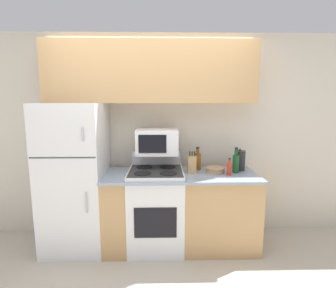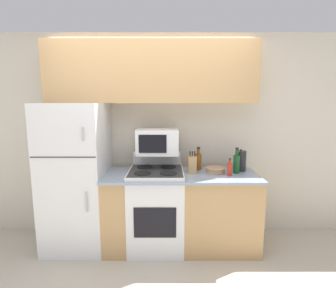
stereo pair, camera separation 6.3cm
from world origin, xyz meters
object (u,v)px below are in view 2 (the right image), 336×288
refrigerator (76,176)px  microwave (157,142)px  bottle_wine_green (236,163)px  kettle (240,161)px  knife_block (192,164)px  bottle_whiskey (198,161)px  bowl (215,170)px  bottle_hot_sauce (229,169)px  stove (156,207)px

refrigerator → microwave: size_ratio=3.48×
refrigerator → bottle_wine_green: refrigerator is taller
bottle_wine_green → kettle: bottle_wine_green is taller
microwave → kettle: (0.99, -0.00, -0.23)m
knife_block → kettle: bearing=10.0°
knife_block → bottle_whiskey: bottle_whiskey is taller
bowl → kettle: (0.32, 0.09, 0.09)m
knife_block → bowl: size_ratio=1.14×
bottle_hot_sauce → bottle_wine_green: (0.10, 0.11, 0.04)m
stove → microwave: size_ratio=2.25×
microwave → bowl: 0.76m
refrigerator → kettle: size_ratio=6.46×
bowl → bottle_whiskey: 0.25m
stove → microwave: 0.78m
stove → bottle_wine_green: size_ratio=3.66×
stove → bottle_hot_sauce: bearing=-5.6°
bottle_hot_sauce → bottle_whiskey: bottle_whiskey is taller
stove → bottle_wine_green: bearing=1.5°
refrigerator → microwave: 1.04m
knife_block → bottle_hot_sauce: knife_block is taller
stove → bowl: size_ratio=4.85×
bowl → knife_block: bearing=-177.6°
bottle_wine_green → kettle: size_ratio=1.14×
microwave → bottle_whiskey: (0.49, 0.04, -0.24)m
knife_block → kettle: (0.59, 0.10, 0.02)m
bottle_hot_sauce → bottle_wine_green: bottle_wine_green is taller
microwave → bowl: microwave is taller
bowl → bottle_wine_green: 0.25m
microwave → bowl: bearing=-7.9°
microwave → bottle_hot_sauce: 0.89m
kettle → stove: bearing=-172.4°
bottle_wine_green → bottle_whiskey: 0.45m
bottle_hot_sauce → bottle_whiskey: (-0.32, 0.26, 0.03)m
bottle_hot_sauce → bottle_whiskey: size_ratio=0.71×
refrigerator → stove: bearing=-3.0°
bottle_hot_sauce → kettle: kettle is taller
stove → microwave: microwave is taller
bottle_hot_sauce → bottle_wine_green: size_ratio=0.67×
bottle_whiskey → kettle: size_ratio=1.06×
bottle_wine_green → bottle_hot_sauce: bearing=-134.0°
refrigerator → knife_block: size_ratio=6.56×
refrigerator → stove: refrigerator is taller
refrigerator → stove: 1.01m
bottle_hot_sauce → bottle_wine_green: bearing=46.0°
refrigerator → bottle_whiskey: refrigerator is taller
knife_block → kettle: 0.60m
bottle_hot_sauce → knife_block: bearing=164.6°
microwave → kettle: bearing=-0.1°
bottle_whiskey → bottle_hot_sauce: bearing=-39.0°
knife_block → bowl: bearing=2.4°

